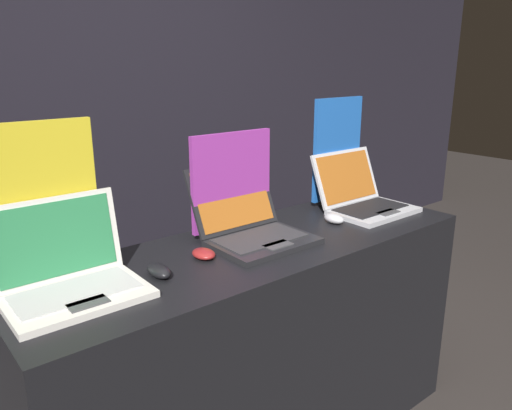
{
  "coord_description": "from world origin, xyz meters",
  "views": [
    {
      "loc": [
        -1.08,
        -1.04,
        1.53
      ],
      "look_at": [
        -0.01,
        0.28,
        1.04
      ],
      "focal_mm": 35.0,
      "sensor_mm": 36.0,
      "label": 1
    }
  ],
  "objects_px": {
    "promo_stand_front": "(46,206)",
    "mouse_middle": "(204,254)",
    "laptop_front": "(69,274)",
    "mouse_back": "(334,218)",
    "laptop_back": "(363,197)",
    "mouse_front": "(159,271)",
    "promo_stand_back": "(337,154)",
    "laptop_middle": "(251,224)",
    "promo_stand_middle": "(232,186)"
  },
  "relations": [
    {
      "from": "laptop_front",
      "to": "promo_stand_middle",
      "type": "height_order",
      "value": "promo_stand_middle"
    },
    {
      "from": "promo_stand_front",
      "to": "laptop_back",
      "type": "relative_size",
      "value": 1.3
    },
    {
      "from": "laptop_back",
      "to": "promo_stand_back",
      "type": "bearing_deg",
      "value": 90.0
    },
    {
      "from": "laptop_back",
      "to": "mouse_middle",
      "type": "bearing_deg",
      "value": -178.43
    },
    {
      "from": "mouse_front",
      "to": "laptop_middle",
      "type": "distance_m",
      "value": 0.44
    },
    {
      "from": "promo_stand_front",
      "to": "laptop_middle",
      "type": "distance_m",
      "value": 0.71
    },
    {
      "from": "mouse_front",
      "to": "mouse_middle",
      "type": "bearing_deg",
      "value": 11.28
    },
    {
      "from": "mouse_front",
      "to": "promo_stand_back",
      "type": "height_order",
      "value": "promo_stand_back"
    },
    {
      "from": "laptop_middle",
      "to": "mouse_back",
      "type": "relative_size",
      "value": 3.96
    },
    {
      "from": "mouse_front",
      "to": "laptop_back",
      "type": "bearing_deg",
      "value": 3.35
    },
    {
      "from": "laptop_middle",
      "to": "promo_stand_middle",
      "type": "xyz_separation_m",
      "value": [
        0.0,
        0.11,
        0.12
      ]
    },
    {
      "from": "mouse_front",
      "to": "laptop_middle",
      "type": "height_order",
      "value": "laptop_middle"
    },
    {
      "from": "laptop_front",
      "to": "laptop_back",
      "type": "distance_m",
      "value": 1.31
    },
    {
      "from": "laptop_back",
      "to": "promo_stand_middle",
      "type": "bearing_deg",
      "value": 167.86
    },
    {
      "from": "laptop_middle",
      "to": "mouse_middle",
      "type": "bearing_deg",
      "value": -169.93
    },
    {
      "from": "laptop_middle",
      "to": "mouse_middle",
      "type": "distance_m",
      "value": 0.25
    },
    {
      "from": "mouse_middle",
      "to": "promo_stand_middle",
      "type": "height_order",
      "value": "promo_stand_middle"
    },
    {
      "from": "laptop_front",
      "to": "laptop_middle",
      "type": "bearing_deg",
      "value": 2.12
    },
    {
      "from": "promo_stand_middle",
      "to": "mouse_back",
      "type": "height_order",
      "value": "promo_stand_middle"
    },
    {
      "from": "promo_stand_front",
      "to": "promo_stand_back",
      "type": "xyz_separation_m",
      "value": [
        1.31,
        0.03,
        0.0
      ]
    },
    {
      "from": "laptop_middle",
      "to": "promo_stand_front",
      "type": "bearing_deg",
      "value": 170.34
    },
    {
      "from": "laptop_back",
      "to": "promo_stand_back",
      "type": "distance_m",
      "value": 0.24
    },
    {
      "from": "promo_stand_front",
      "to": "mouse_middle",
      "type": "distance_m",
      "value": 0.52
    },
    {
      "from": "mouse_middle",
      "to": "laptop_back",
      "type": "relative_size",
      "value": 0.26
    },
    {
      "from": "mouse_middle",
      "to": "laptop_front",
      "type": "bearing_deg",
      "value": 177.76
    },
    {
      "from": "laptop_front",
      "to": "laptop_back",
      "type": "height_order",
      "value": "laptop_front"
    },
    {
      "from": "promo_stand_back",
      "to": "promo_stand_front",
      "type": "bearing_deg",
      "value": -178.79
    },
    {
      "from": "mouse_back",
      "to": "promo_stand_front",
      "type": "bearing_deg",
      "value": 170.32
    },
    {
      "from": "mouse_front",
      "to": "laptop_middle",
      "type": "bearing_deg",
      "value": 10.61
    },
    {
      "from": "laptop_back",
      "to": "mouse_back",
      "type": "height_order",
      "value": "laptop_back"
    },
    {
      "from": "promo_stand_middle",
      "to": "laptop_middle",
      "type": "bearing_deg",
      "value": -90.0
    },
    {
      "from": "promo_stand_middle",
      "to": "promo_stand_front",
      "type": "bearing_deg",
      "value": 179.88
    },
    {
      "from": "promo_stand_middle",
      "to": "mouse_front",
      "type": "bearing_deg",
      "value": -155.57
    },
    {
      "from": "mouse_front",
      "to": "promo_stand_back",
      "type": "relative_size",
      "value": 0.23
    },
    {
      "from": "promo_stand_front",
      "to": "mouse_back",
      "type": "distance_m",
      "value": 1.11
    },
    {
      "from": "mouse_front",
      "to": "laptop_front",
      "type": "bearing_deg",
      "value": 167.66
    },
    {
      "from": "laptop_front",
      "to": "mouse_back",
      "type": "bearing_deg",
      "value": -2.19
    },
    {
      "from": "mouse_front",
      "to": "mouse_back",
      "type": "bearing_deg",
      "value": 1.02
    },
    {
      "from": "promo_stand_front",
      "to": "mouse_middle",
      "type": "bearing_deg",
      "value": -19.71
    },
    {
      "from": "promo_stand_front",
      "to": "promo_stand_back",
      "type": "bearing_deg",
      "value": 1.21
    },
    {
      "from": "laptop_front",
      "to": "promo_stand_back",
      "type": "relative_size",
      "value": 0.77
    },
    {
      "from": "laptop_front",
      "to": "mouse_back",
      "type": "distance_m",
      "value": 1.07
    },
    {
      "from": "mouse_middle",
      "to": "mouse_back",
      "type": "xyz_separation_m",
      "value": [
        0.63,
        -0.02,
        0.0
      ]
    },
    {
      "from": "promo_stand_middle",
      "to": "laptop_front",
      "type": "bearing_deg",
      "value": -168.41
    },
    {
      "from": "promo_stand_back",
      "to": "laptop_back",
      "type": "bearing_deg",
      "value": -90.0
    },
    {
      "from": "laptop_front",
      "to": "promo_stand_back",
      "type": "bearing_deg",
      "value": 7.38
    },
    {
      "from": "mouse_back",
      "to": "laptop_front",
      "type": "bearing_deg",
      "value": 177.81
    },
    {
      "from": "mouse_front",
      "to": "laptop_middle",
      "type": "xyz_separation_m",
      "value": [
        0.43,
        0.08,
        0.04
      ]
    },
    {
      "from": "laptop_front",
      "to": "promo_stand_front",
      "type": "distance_m",
      "value": 0.22
    },
    {
      "from": "laptop_front",
      "to": "promo_stand_back",
      "type": "xyz_separation_m",
      "value": [
        1.31,
        0.17,
        0.17
      ]
    }
  ]
}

